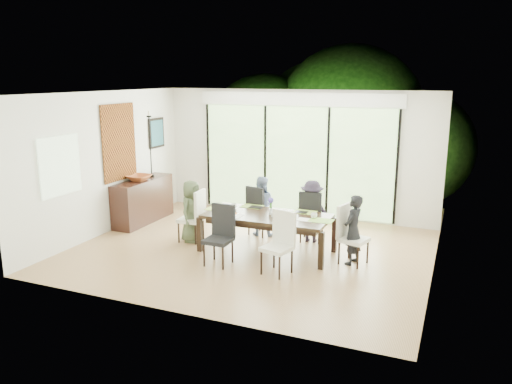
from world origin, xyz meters
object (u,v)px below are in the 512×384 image
at_px(laptop, 220,210).
at_px(chair_left_end, 191,215).
at_px(person_far_left, 261,206).
at_px(chair_right_end, 354,235).
at_px(person_left_end, 191,211).
at_px(cup_a, 234,206).
at_px(chair_far_left, 261,210).
at_px(person_right_end, 353,230).
at_px(cup_c, 314,216).
at_px(table_top, 267,216).
at_px(chair_far_right, 312,215).
at_px(vase, 271,211).
at_px(sideboard, 143,201).
at_px(chair_near_right, 277,244).
at_px(bowl, 139,178).
at_px(person_far_right, 312,211).
at_px(cup_b, 273,215).
at_px(chair_near_left, 218,236).

bearing_deg(laptop, chair_left_end, 142.35).
bearing_deg(person_far_left, chair_right_end, 147.96).
bearing_deg(person_left_end, laptop, -97.16).
xyz_separation_m(person_far_left, cup_a, (-0.25, -0.68, 0.14)).
bearing_deg(chair_far_left, person_left_end, 56.06).
bearing_deg(person_right_end, chair_left_end, -75.76).
bearing_deg(person_right_end, cup_c, -84.12).
distance_m(table_top, chair_far_right, 1.02).
height_order(table_top, vase, vase).
bearing_deg(sideboard, chair_near_right, -24.06).
bearing_deg(sideboard, cup_c, -9.01).
bearing_deg(person_left_end, sideboard, 67.37).
relative_size(table_top, bowl, 4.49).
distance_m(chair_right_end, cup_a, 2.22).
bearing_deg(cup_a, chair_far_right, 29.25).
bearing_deg(vase, chair_far_right, 57.99).
distance_m(person_far_right, sideboard, 3.59).
bearing_deg(table_top, sideboard, 166.87).
height_order(table_top, chair_left_end, chair_left_end).
distance_m(chair_near_right, vase, 1.05).
relative_size(chair_near_right, cup_c, 8.87).
bearing_deg(cup_c, sideboard, 170.99).
xyz_separation_m(person_far_left, vase, (0.50, -0.78, 0.15)).
height_order(chair_far_left, chair_far_right, same).
distance_m(chair_right_end, cup_c, 0.74).
relative_size(sideboard, bowl, 3.36).
bearing_deg(laptop, cup_c, -22.00).
xyz_separation_m(chair_right_end, vase, (-1.45, 0.05, 0.23)).
xyz_separation_m(table_top, sideboard, (-3.03, 0.71, -0.19)).
xyz_separation_m(chair_far_right, vase, (-0.50, -0.80, 0.23)).
xyz_separation_m(chair_far_right, bowl, (-3.58, -0.24, 0.47)).
relative_size(cup_b, bowl, 0.19).
bearing_deg(cup_b, person_far_left, 122.83).
bearing_deg(laptop, cup_b, -28.91).
distance_m(chair_right_end, laptop, 2.36).
distance_m(chair_near_right, person_far_right, 1.70).
height_order(person_right_end, bowl, person_right_end).
xyz_separation_m(table_top, cup_c, (0.80, 0.10, 0.07)).
bearing_deg(vase, chair_far_left, 122.01).
bearing_deg(sideboard, cup_a, -13.44).
bearing_deg(chair_far_right, chair_near_left, 53.65).
xyz_separation_m(laptop, cup_b, (1.00, 0.00, 0.03)).
xyz_separation_m(table_top, bowl, (-3.03, 0.61, 0.32)).
distance_m(chair_near_right, laptop, 1.57).
xyz_separation_m(chair_far_right, person_left_end, (-2.03, -0.85, 0.08)).
bearing_deg(vase, cup_b, -56.31).
bearing_deg(person_far_right, chair_near_left, 51.63).
xyz_separation_m(table_top, chair_far_left, (-0.45, 0.85, -0.15)).
height_order(chair_right_end, sideboard, chair_right_end).
relative_size(chair_far_left, cup_b, 11.00).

